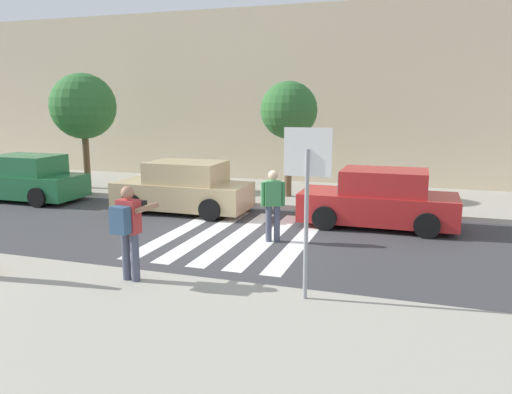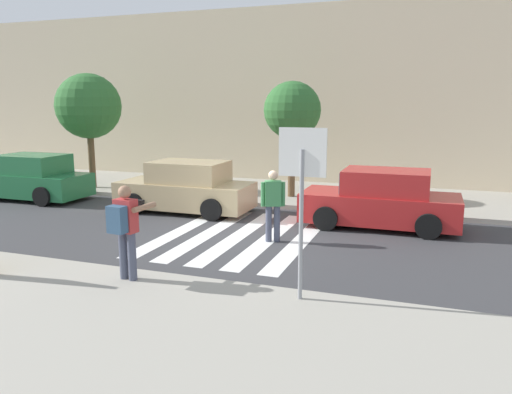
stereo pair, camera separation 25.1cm
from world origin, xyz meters
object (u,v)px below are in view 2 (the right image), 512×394
object	(u,v)px
stop_sign	(302,176)
pedestrian_crossing	(273,202)
parked_car_red	(381,200)
parked_car_green	(31,178)
street_tree_west	(89,107)
street_tree_center	(292,111)
photographer_with_backpack	(125,224)
parked_car_tan	(186,188)

from	to	relation	value
stop_sign	pedestrian_crossing	world-z (taller)	stop_sign
stop_sign	parked_car_red	size ratio (longest dim) A/B	0.68
parked_car_green	parked_car_red	bearing A→B (deg)	0.00
street_tree_west	street_tree_center	xyz separation A→B (m)	(7.55, 0.71, -0.13)
parked_car_red	street_tree_center	bearing A→B (deg)	139.40
photographer_with_backpack	parked_car_red	world-z (taller)	photographer_with_backpack
photographer_with_backpack	parked_car_tan	bearing A→B (deg)	107.62
parked_car_tan	street_tree_west	bearing A→B (deg)	157.44
parked_car_green	street_tree_center	size ratio (longest dim) A/B	1.06
stop_sign	parked_car_tan	distance (m)	7.91
photographer_with_backpack	parked_car_green	size ratio (longest dim) A/B	0.42
pedestrian_crossing	street_tree_center	world-z (taller)	street_tree_center
photographer_with_backpack	pedestrian_crossing	world-z (taller)	photographer_with_backpack
photographer_with_backpack	parked_car_tan	distance (m)	6.38
stop_sign	street_tree_west	size ratio (longest dim) A/B	0.66
street_tree_west	parked_car_red	bearing A→B (deg)	-10.90
parked_car_red	street_tree_center	world-z (taller)	street_tree_center
pedestrian_crossing	street_tree_west	xyz separation A→B (m)	(-8.50, 4.40, 2.17)
pedestrian_crossing	parked_car_red	size ratio (longest dim) A/B	0.42
street_tree_west	pedestrian_crossing	bearing A→B (deg)	-27.35
photographer_with_backpack	stop_sign	bearing A→B (deg)	3.28
stop_sign	parked_car_red	distance (m)	6.10
parked_car_green	street_tree_center	bearing A→B (deg)	18.13
street_tree_center	pedestrian_crossing	bearing A→B (deg)	-79.43
parked_car_green	street_tree_west	world-z (taller)	street_tree_west
stop_sign	parked_car_red	world-z (taller)	stop_sign
pedestrian_crossing	parked_car_red	bearing A→B (deg)	45.27
stop_sign	street_tree_center	distance (m)	9.07
photographer_with_backpack	parked_car_green	xyz separation A→B (m)	(-7.88, 6.06, -0.44)
parked_car_red	street_tree_center	distance (m)	4.85
pedestrian_crossing	street_tree_west	size ratio (longest dim) A/B	0.41
parked_car_green	street_tree_center	xyz separation A→B (m)	(8.50, 2.78, 2.29)
stop_sign	parked_car_tan	world-z (taller)	stop_sign
street_tree_center	photographer_with_backpack	bearing A→B (deg)	-94.01
parked_car_tan	parked_car_red	xyz separation A→B (m)	(5.79, 0.00, 0.00)
photographer_with_backpack	parked_car_green	bearing A→B (deg)	142.44
parked_car_tan	street_tree_center	size ratio (longest dim) A/B	1.06
parked_car_tan	pedestrian_crossing	bearing A→B (deg)	-33.53
parked_car_tan	parked_car_red	size ratio (longest dim) A/B	1.00
pedestrian_crossing	parked_car_green	bearing A→B (deg)	166.23
parked_car_tan	street_tree_west	world-z (taller)	street_tree_west
photographer_with_backpack	pedestrian_crossing	xyz separation A→B (m)	(1.57, 3.74, -0.19)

